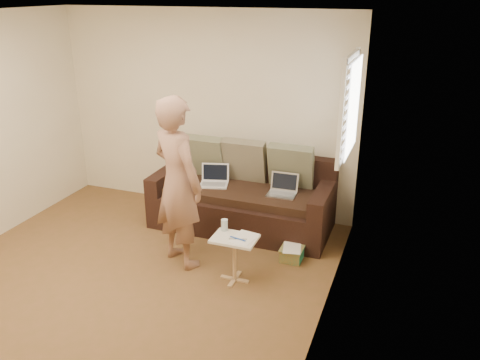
{
  "coord_description": "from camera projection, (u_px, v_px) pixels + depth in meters",
  "views": [
    {
      "loc": [
        2.62,
        -3.48,
        2.84
      ],
      "look_at": [
        0.8,
        1.4,
        0.78
      ],
      "focal_mm": 36.87,
      "sensor_mm": 36.0,
      "label": 1
    }
  ],
  "objects": [
    {
      "name": "wall_right",
      "position": [
        322.0,
        200.0,
        3.8
      ],
      "size": [
        0.0,
        4.5,
        4.5
      ],
      "primitive_type": "plane",
      "rotation": [
        1.57,
        0.0,
        -1.57
      ],
      "color": "beige",
      "rests_on": "ground"
    },
    {
      "name": "pillow_right",
      "position": [
        291.0,
        166.0,
        5.99
      ],
      "size": [
        0.55,
        0.28,
        0.57
      ],
      "primitive_type": null,
      "rotation": [
        0.26,
        0.0,
        0.0
      ],
      "color": "#686E51",
      "rests_on": "sofa"
    },
    {
      "name": "drinking_glass",
      "position": [
        224.0,
        225.0,
        5.05
      ],
      "size": [
        0.07,
        0.07,
        0.12
      ],
      "primitive_type": null,
      "color": "silver",
      "rests_on": "side_table"
    },
    {
      "name": "wall_back",
      "position": [
        205.0,
        113.0,
        6.41
      ],
      "size": [
        4.0,
        0.0,
        4.0
      ],
      "primitive_type": "plane",
      "rotation": [
        1.57,
        0.0,
        0.0
      ],
      "color": "beige",
      "rests_on": "ground"
    },
    {
      "name": "striped_box",
      "position": [
        292.0,
        254.0,
        5.44
      ],
      "size": [
        0.25,
        0.25,
        0.16
      ],
      "primitive_type": null,
      "color": "#CB6C1E",
      "rests_on": "ground"
    },
    {
      "name": "paper_on_table",
      "position": [
        244.0,
        238.0,
        4.91
      ],
      "size": [
        0.25,
        0.33,
        0.0
      ],
      "primitive_type": null,
      "rotation": [
        0.0,
        0.0,
        -0.14
      ],
      "color": "white",
      "rests_on": "side_table"
    },
    {
      "name": "laptop_white",
      "position": [
        214.0,
        185.0,
        6.14
      ],
      "size": [
        0.4,
        0.33,
        0.25
      ],
      "primitive_type": null,
      "rotation": [
        0.0,
        0.0,
        0.27
      ],
      "color": "white",
      "rests_on": "sofa"
    },
    {
      "name": "ceiling",
      "position": [
        87.0,
        17.0,
        3.97
      ],
      "size": [
        4.5,
        4.5,
        0.0
      ],
      "primitive_type": "plane",
      "rotation": [
        3.14,
        0.0,
        0.0
      ],
      "color": "white",
      "rests_on": "wall_back"
    },
    {
      "name": "pillow_mid",
      "position": [
        245.0,
        161.0,
        6.19
      ],
      "size": [
        0.55,
        0.27,
        0.57
      ],
      "primitive_type": null,
      "rotation": [
        0.24,
        0.0,
        0.0
      ],
      "color": "#676449",
      "rests_on": "sofa"
    },
    {
      "name": "sofa",
      "position": [
        242.0,
        195.0,
        6.1
      ],
      "size": [
        2.2,
        0.95,
        0.85
      ],
      "primitive_type": null,
      "color": "black",
      "rests_on": "ground"
    },
    {
      "name": "floor",
      "position": [
        116.0,
        290.0,
        4.93
      ],
      "size": [
        4.5,
        4.5,
        0.0
      ],
      "primitive_type": "plane",
      "color": "brown",
      "rests_on": "ground"
    },
    {
      "name": "scissors",
      "position": [
        238.0,
        239.0,
        4.88
      ],
      "size": [
        0.2,
        0.15,
        0.02
      ],
      "primitive_type": null,
      "rotation": [
        0.0,
        0.0,
        0.29
      ],
      "color": "silver",
      "rests_on": "side_table"
    },
    {
      "name": "laptop_silver",
      "position": [
        281.0,
        195.0,
        5.85
      ],
      "size": [
        0.34,
        0.25,
        0.22
      ],
      "primitive_type": null,
      "rotation": [
        0.0,
        0.0,
        0.03
      ],
      "color": "#B7BABC",
      "rests_on": "sofa"
    },
    {
      "name": "side_table",
      "position": [
        235.0,
        259.0,
        5.01
      ],
      "size": [
        0.45,
        0.31,
        0.49
      ],
      "primitive_type": null,
      "color": "silver",
      "rests_on": "ground"
    },
    {
      "name": "person",
      "position": [
        178.0,
        183.0,
        5.12
      ],
      "size": [
        0.81,
        0.71,
        1.86
      ],
      "primitive_type": "imported",
      "rotation": [
        0.0,
        0.0,
        2.67
      ],
      "color": "#936050",
      "rests_on": "ground"
    },
    {
      "name": "pillow_left",
      "position": [
        204.0,
        156.0,
        6.35
      ],
      "size": [
        0.55,
        0.29,
        0.57
      ],
      "primitive_type": null,
      "rotation": [
        0.28,
        0.0,
        0.0
      ],
      "color": "#686E51",
      "rests_on": "sofa"
    },
    {
      "name": "window_blinds",
      "position": [
        350.0,
        107.0,
        4.98
      ],
      "size": [
        0.12,
        0.88,
        1.08
      ],
      "primitive_type": null,
      "color": "white",
      "rests_on": "wall_right"
    }
  ]
}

